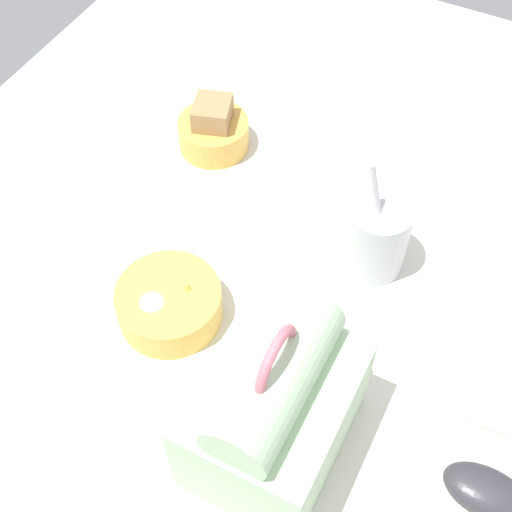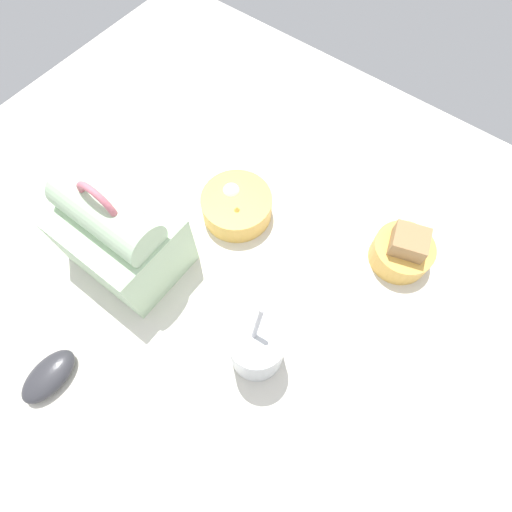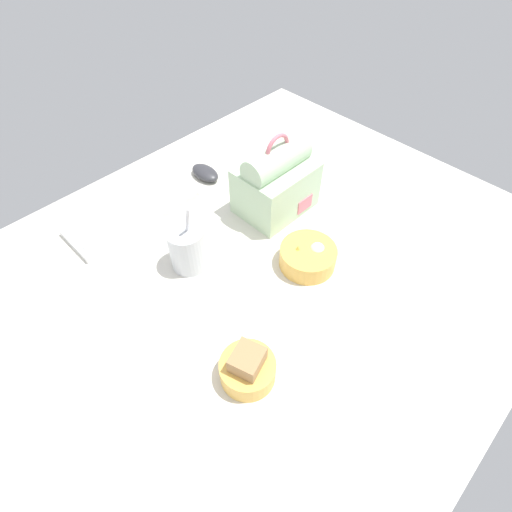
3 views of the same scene
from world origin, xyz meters
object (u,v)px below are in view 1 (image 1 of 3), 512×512
soup_cup (376,235)px  bento_bowl_snacks (170,303)px  lunch_bag (274,408)px  bento_bowl_sandwich (213,130)px  computer_mouse (487,492)px

soup_cup → bento_bowl_snacks: size_ratio=1.39×
lunch_bag → bento_bowl_sandwich: lunch_bag is taller
bento_bowl_snacks → computer_mouse: bearing=84.0°
bento_bowl_snacks → computer_mouse: (4.37, 41.60, -1.14)cm
bento_bowl_snacks → computer_mouse: size_ratio=1.38×
lunch_bag → computer_mouse: 24.35cm
bento_bowl_sandwich → computer_mouse: (33.37, 51.64, -1.59)cm
soup_cup → bento_bowl_sandwich: soup_cup is taller
bento_bowl_sandwich → soup_cup: bearing=71.5°
bento_bowl_sandwich → lunch_bag: bearing=37.1°
computer_mouse → soup_cup: bearing=-136.5°
soup_cup → computer_mouse: soup_cup is taller
lunch_bag → soup_cup: 28.41cm
lunch_bag → bento_bowl_snacks: 21.53cm
computer_mouse → bento_bowl_snacks: bearing=-96.0°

